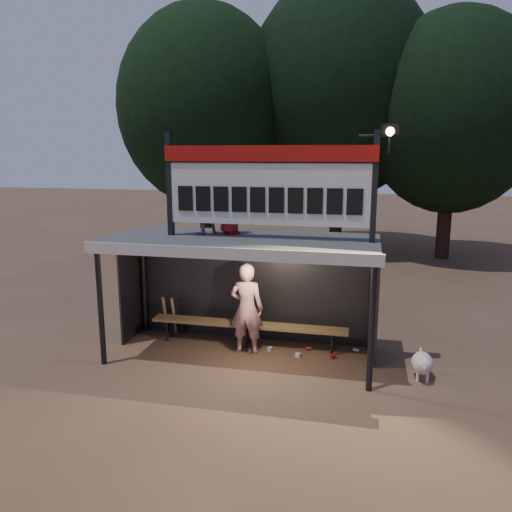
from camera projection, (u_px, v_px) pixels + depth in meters
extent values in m
plane|color=brown|center=(241.00, 356.00, 9.60)|extent=(80.00, 80.00, 0.00)
imported|color=white|center=(247.00, 308.00, 9.62)|extent=(0.66, 0.45, 1.79)
imported|color=gray|center=(202.00, 205.00, 9.42)|extent=(0.69, 0.68, 1.12)
imported|color=#AE1A20|center=(230.00, 205.00, 9.44)|extent=(0.63, 0.63, 1.11)
cube|color=#3F3F42|center=(241.00, 241.00, 9.14)|extent=(5.00, 2.00, 0.12)
cube|color=beige|center=(225.00, 254.00, 8.18)|extent=(5.10, 0.06, 0.20)
cylinder|color=black|center=(101.00, 307.00, 9.04)|extent=(0.10, 0.10, 2.20)
cylinder|color=black|center=(372.00, 327.00, 8.00)|extent=(0.10, 0.10, 2.20)
cylinder|color=black|center=(144.00, 282.00, 10.76)|extent=(0.10, 0.10, 2.20)
cylinder|color=black|center=(372.00, 296.00, 9.72)|extent=(0.10, 0.10, 2.20)
cube|color=black|center=(253.00, 288.00, 10.33)|extent=(5.00, 0.04, 2.20)
cube|color=black|center=(131.00, 287.00, 10.40)|extent=(0.04, 1.00, 2.20)
cube|color=black|center=(377.00, 302.00, 9.32)|extent=(0.04, 1.00, 2.20)
cylinder|color=black|center=(253.00, 238.00, 10.12)|extent=(5.00, 0.06, 0.06)
cube|color=black|center=(170.00, 184.00, 9.23)|extent=(0.10, 0.10, 1.90)
cube|color=black|center=(375.00, 187.00, 8.43)|extent=(0.10, 0.10, 1.90)
cube|color=silver|center=(268.00, 186.00, 8.83)|extent=(3.80, 0.08, 1.40)
cube|color=#A1100B|center=(267.00, 153.00, 8.67)|extent=(3.80, 0.04, 0.28)
cube|color=black|center=(267.00, 162.00, 8.69)|extent=(3.80, 0.02, 0.03)
cube|color=black|center=(185.00, 198.00, 9.16)|extent=(0.27, 0.03, 0.45)
cube|color=black|center=(203.00, 199.00, 9.09)|extent=(0.27, 0.03, 0.45)
cube|color=black|center=(221.00, 199.00, 9.02)|extent=(0.27, 0.03, 0.45)
cube|color=black|center=(239.00, 199.00, 8.94)|extent=(0.27, 0.03, 0.45)
cube|color=black|center=(258.00, 200.00, 8.87)|extent=(0.27, 0.03, 0.45)
cube|color=black|center=(276.00, 200.00, 8.80)|extent=(0.27, 0.03, 0.45)
cube|color=black|center=(295.00, 201.00, 8.72)|extent=(0.27, 0.03, 0.45)
cube|color=black|center=(315.00, 201.00, 8.65)|extent=(0.27, 0.03, 0.45)
cube|color=black|center=(335.00, 201.00, 8.58)|extent=(0.27, 0.03, 0.45)
cube|color=black|center=(355.00, 202.00, 8.50)|extent=(0.27, 0.03, 0.45)
cylinder|color=black|center=(374.00, 136.00, 8.27)|extent=(0.50, 0.04, 0.04)
cylinder|color=black|center=(389.00, 145.00, 8.24)|extent=(0.04, 0.04, 0.30)
cube|color=black|center=(390.00, 129.00, 8.15)|extent=(0.30, 0.22, 0.18)
sphere|color=#FFD88C|center=(390.00, 131.00, 8.07)|extent=(0.14, 0.14, 0.14)
cube|color=olive|center=(248.00, 324.00, 10.04)|extent=(4.00, 0.35, 0.06)
cylinder|color=black|center=(167.00, 331.00, 10.34)|extent=(0.05, 0.05, 0.45)
cylinder|color=black|center=(171.00, 327.00, 10.56)|extent=(0.05, 0.05, 0.45)
cylinder|color=black|center=(247.00, 337.00, 9.97)|extent=(0.05, 0.05, 0.45)
cylinder|color=black|center=(249.00, 333.00, 10.20)|extent=(0.05, 0.05, 0.45)
cylinder|color=black|center=(332.00, 344.00, 9.60)|extent=(0.05, 0.05, 0.45)
cylinder|color=black|center=(333.00, 340.00, 9.83)|extent=(0.05, 0.05, 0.45)
cylinder|color=#301E15|center=(206.00, 204.00, 19.63)|extent=(0.50, 0.50, 3.74)
ellipsoid|color=black|center=(204.00, 107.00, 18.89)|extent=(6.46, 6.46, 7.48)
cylinder|color=black|center=(337.00, 197.00, 19.94)|extent=(0.50, 0.50, 4.18)
ellipsoid|color=black|center=(340.00, 90.00, 19.11)|extent=(7.22, 7.22, 8.36)
cylinder|color=#321E16|center=(445.00, 211.00, 18.19)|extent=(0.50, 0.50, 3.52)
ellipsoid|color=black|center=(453.00, 113.00, 17.49)|extent=(6.08, 6.08, 7.04)
ellipsoid|color=beige|center=(422.00, 363.00, 8.64)|extent=(0.36, 0.58, 0.36)
sphere|color=white|center=(424.00, 365.00, 8.36)|extent=(0.22, 0.22, 0.22)
cone|color=silver|center=(425.00, 368.00, 8.27)|extent=(0.10, 0.10, 0.10)
cone|color=beige|center=(422.00, 359.00, 8.33)|extent=(0.06, 0.06, 0.07)
cone|color=beige|center=(428.00, 360.00, 8.31)|extent=(0.06, 0.06, 0.07)
cylinder|color=beige|center=(418.00, 376.00, 8.52)|extent=(0.05, 0.05, 0.18)
cylinder|color=beige|center=(427.00, 377.00, 8.49)|extent=(0.05, 0.05, 0.18)
cylinder|color=beige|center=(416.00, 368.00, 8.87)|extent=(0.05, 0.05, 0.18)
cylinder|color=beige|center=(425.00, 369.00, 8.83)|extent=(0.05, 0.05, 0.18)
cylinder|color=beige|center=(421.00, 352.00, 8.91)|extent=(0.04, 0.16, 0.14)
cylinder|color=#A3794C|center=(165.00, 315.00, 10.71)|extent=(0.08, 0.27, 0.84)
cylinder|color=#A4734C|center=(174.00, 315.00, 10.67)|extent=(0.08, 0.30, 0.83)
cylinder|color=black|center=(183.00, 316.00, 10.62)|extent=(0.07, 0.32, 0.83)
cube|color=#A21B1C|center=(332.00, 357.00, 9.48)|extent=(0.12, 0.12, 0.08)
cylinder|color=#A9AAAE|center=(250.00, 350.00, 9.83)|extent=(0.11, 0.14, 0.07)
cube|color=beige|center=(298.00, 355.00, 9.55)|extent=(0.12, 0.11, 0.08)
cylinder|color=#A7281C|center=(308.00, 349.00, 9.88)|extent=(0.14, 0.11, 0.07)
cube|color=#B9B9BE|center=(270.00, 349.00, 9.84)|extent=(0.09, 0.11, 0.08)
cylinder|color=beige|center=(356.00, 350.00, 9.81)|extent=(0.14, 0.11, 0.07)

